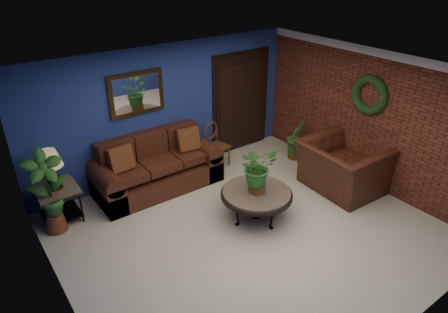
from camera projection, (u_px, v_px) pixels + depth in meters
floor at (249, 231)px, 6.32m from camera, size 5.50×5.50×0.00m
wall_back at (167, 111)px, 7.54m from camera, size 5.50×0.04×2.50m
wall_left at (55, 232)px, 4.31m from camera, size 0.04×5.00×2.50m
wall_right_brick at (369, 119)px, 7.18m from camera, size 0.04×5.00×2.50m
ceiling at (255, 77)px, 5.17m from camera, size 5.50×5.00×0.02m
crown_molding at (380, 53)px, 6.62m from camera, size 0.03×5.00×0.14m
wall_mirror at (136, 94)px, 6.98m from camera, size 1.02×0.06×0.77m
closet_door at (241, 103)px, 8.52m from camera, size 1.44×0.06×2.18m
wreath at (369, 95)px, 6.97m from camera, size 0.16×0.72×0.72m
sofa at (156, 170)px, 7.38m from camera, size 2.28×0.99×1.03m
coffee_table at (257, 194)px, 6.45m from camera, size 1.17×1.17×0.50m
end_table at (57, 195)px, 6.38m from camera, size 0.67×0.67×0.61m
table_lamp at (50, 165)px, 6.12m from camera, size 0.38×0.38×0.64m
side_chair at (215, 142)px, 8.03m from camera, size 0.47×0.47×0.92m
armchair at (341, 167)px, 7.24m from camera, size 1.28×1.45×0.91m
coffee_plant at (258, 168)px, 6.22m from camera, size 0.66×0.59×0.79m
floor_plant at (295, 138)px, 8.32m from camera, size 0.43×0.36×0.87m
tall_plant at (48, 190)px, 6.01m from camera, size 0.62×0.43×1.39m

